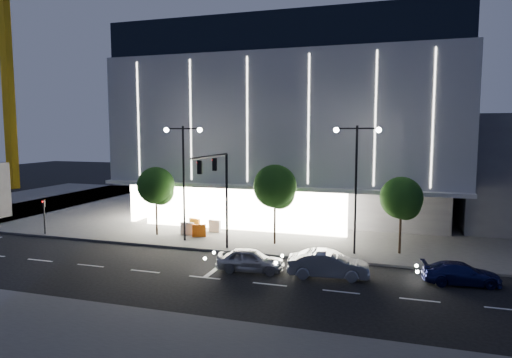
{
  "coord_description": "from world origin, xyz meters",
  "views": [
    {
      "loc": [
        12.74,
        -25.57,
        8.69
      ],
      "look_at": [
        2.47,
        7.16,
        5.0
      ],
      "focal_mm": 32.0,
      "sensor_mm": 36.0,
      "label": 1
    }
  ],
  "objects_px": {
    "tree_left": "(156,188)",
    "ped_signal_far": "(44,213)",
    "traffic_mast": "(219,184)",
    "tower_crane": "(12,47)",
    "barrier_d": "(215,226)",
    "barrier_b": "(187,228)",
    "car_third": "(461,273)",
    "street_lamp_east": "(356,170)",
    "tree_right": "(402,200)",
    "car_lead": "(250,260)",
    "street_lamp_west": "(183,166)",
    "barrier_a": "(199,231)",
    "car_second": "(328,264)",
    "barrier_c": "(195,224)",
    "tree_mid": "(275,189)"
  },
  "relations": [
    {
      "from": "tree_left",
      "to": "ped_signal_far",
      "type": "bearing_deg",
      "value": -164.39
    },
    {
      "from": "traffic_mast",
      "to": "tree_left",
      "type": "bearing_deg",
      "value": 152.16
    },
    {
      "from": "tower_crane",
      "to": "barrier_d",
      "type": "bearing_deg",
      "value": -25.49
    },
    {
      "from": "tree_left",
      "to": "barrier_b",
      "type": "xyz_separation_m",
      "value": [
        2.32,
        0.77,
        -3.38
      ]
    },
    {
      "from": "tree_left",
      "to": "car_third",
      "type": "bearing_deg",
      "value": -13.14
    },
    {
      "from": "ped_signal_far",
      "to": "street_lamp_east",
      "type": "bearing_deg",
      "value": 3.44
    },
    {
      "from": "traffic_mast",
      "to": "car_third",
      "type": "height_order",
      "value": "traffic_mast"
    },
    {
      "from": "tree_right",
      "to": "car_third",
      "type": "distance_m",
      "value": 6.97
    },
    {
      "from": "tower_crane",
      "to": "tree_right",
      "type": "xyz_separation_m",
      "value": [
        53.95,
        -20.98,
        -16.62
      ]
    },
    {
      "from": "car_lead",
      "to": "car_third",
      "type": "distance_m",
      "value": 12.19
    },
    {
      "from": "traffic_mast",
      "to": "ped_signal_far",
      "type": "xyz_separation_m",
      "value": [
        -16.0,
        1.16,
        -3.14
      ]
    },
    {
      "from": "street_lamp_east",
      "to": "barrier_d",
      "type": "height_order",
      "value": "street_lamp_east"
    },
    {
      "from": "car_third",
      "to": "tree_left",
      "type": "bearing_deg",
      "value": 68.9
    },
    {
      "from": "street_lamp_west",
      "to": "barrier_a",
      "type": "relative_size",
      "value": 8.18
    },
    {
      "from": "street_lamp_east",
      "to": "tree_right",
      "type": "height_order",
      "value": "street_lamp_east"
    },
    {
      "from": "ped_signal_far",
      "to": "car_second",
      "type": "height_order",
      "value": "ped_signal_far"
    },
    {
      "from": "barrier_b",
      "to": "barrier_c",
      "type": "height_order",
      "value": "same"
    },
    {
      "from": "car_third",
      "to": "barrier_a",
      "type": "distance_m",
      "value": 19.51
    },
    {
      "from": "traffic_mast",
      "to": "car_third",
      "type": "distance_m",
      "value": 16.02
    },
    {
      "from": "tower_crane",
      "to": "barrier_d",
      "type": "height_order",
      "value": "tower_crane"
    },
    {
      "from": "car_second",
      "to": "tree_left",
      "type": "bearing_deg",
      "value": 60.45
    },
    {
      "from": "street_lamp_west",
      "to": "barrier_a",
      "type": "distance_m",
      "value": 5.51
    },
    {
      "from": "barrier_a",
      "to": "barrier_b",
      "type": "bearing_deg",
      "value": 136.95
    },
    {
      "from": "street_lamp_east",
      "to": "tower_crane",
      "type": "relative_size",
      "value": 0.28
    },
    {
      "from": "barrier_d",
      "to": "tower_crane",
      "type": "bearing_deg",
      "value": 168.34
    },
    {
      "from": "barrier_a",
      "to": "barrier_c",
      "type": "distance_m",
      "value": 2.54
    },
    {
      "from": "tree_left",
      "to": "barrier_a",
      "type": "distance_m",
      "value": 4.94
    },
    {
      "from": "car_third",
      "to": "street_lamp_west",
      "type": "bearing_deg",
      "value": 69.82
    },
    {
      "from": "street_lamp_east",
      "to": "car_second",
      "type": "bearing_deg",
      "value": -101.21
    },
    {
      "from": "traffic_mast",
      "to": "ped_signal_far",
      "type": "relative_size",
      "value": 2.36
    },
    {
      "from": "ped_signal_far",
      "to": "car_lead",
      "type": "relative_size",
      "value": 0.72
    },
    {
      "from": "street_lamp_west",
      "to": "ped_signal_far",
      "type": "distance_m",
      "value": 12.76
    },
    {
      "from": "tree_right",
      "to": "barrier_a",
      "type": "xyz_separation_m",
      "value": [
        -15.41,
        0.33,
        -3.23
      ]
    },
    {
      "from": "street_lamp_east",
      "to": "barrier_c",
      "type": "relative_size",
      "value": 8.18
    },
    {
      "from": "tower_crane",
      "to": "car_third",
      "type": "xyz_separation_m",
      "value": [
        57.24,
        -26.19,
        -19.89
      ]
    },
    {
      "from": "car_lead",
      "to": "car_third",
      "type": "xyz_separation_m",
      "value": [
        12.12,
        1.34,
        -0.1
      ]
    },
    {
      "from": "barrier_c",
      "to": "barrier_d",
      "type": "distance_m",
      "value": 1.9
    },
    {
      "from": "street_lamp_east",
      "to": "car_third",
      "type": "relative_size",
      "value": 2.12
    },
    {
      "from": "tree_right",
      "to": "car_second",
      "type": "bearing_deg",
      "value": -122.96
    },
    {
      "from": "tree_mid",
      "to": "barrier_b",
      "type": "distance_m",
      "value": 8.55
    },
    {
      "from": "tree_right",
      "to": "barrier_a",
      "type": "relative_size",
      "value": 5.01
    },
    {
      "from": "ped_signal_far",
      "to": "car_third",
      "type": "distance_m",
      "value": 31.46
    },
    {
      "from": "street_lamp_west",
      "to": "tree_right",
      "type": "relative_size",
      "value": 1.63
    },
    {
      "from": "barrier_c",
      "to": "barrier_d",
      "type": "relative_size",
      "value": 1.0
    },
    {
      "from": "traffic_mast",
      "to": "tree_right",
      "type": "xyz_separation_m",
      "value": [
        12.03,
        3.68,
        -1.14
      ]
    },
    {
      "from": "car_third",
      "to": "car_lead",
      "type": "bearing_deg",
      "value": 88.38
    },
    {
      "from": "ped_signal_far",
      "to": "barrier_a",
      "type": "distance_m",
      "value": 12.99
    },
    {
      "from": "tower_crane",
      "to": "tree_mid",
      "type": "xyz_separation_m",
      "value": [
        44.95,
        -20.98,
        -16.17
      ]
    },
    {
      "from": "barrier_c",
      "to": "tree_mid",
      "type": "bearing_deg",
      "value": 4.21
    },
    {
      "from": "barrier_b",
      "to": "car_third",
      "type": "bearing_deg",
      "value": -18.53
    }
  ]
}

